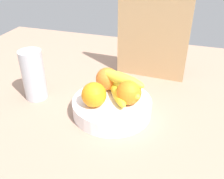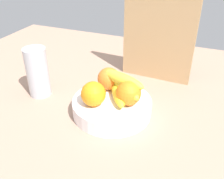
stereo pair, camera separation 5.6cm
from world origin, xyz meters
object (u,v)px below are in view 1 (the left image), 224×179
object	(u,v)px
fruit_bowl	(112,106)
cutting_board	(152,35)
orange_front_right	(129,92)
orange_center	(107,79)
banana_bunch	(121,86)
orange_front_left	(94,95)
thermos_tumbler	(33,75)

from	to	relation	value
fruit_bowl	cutting_board	size ratio (longest dim) A/B	0.72
orange_front_right	orange_center	bearing A→B (deg)	146.03
banana_bunch	orange_front_right	bearing A→B (deg)	-38.60
orange_front_right	orange_center	world-z (taller)	same
orange_front_left	orange_front_right	world-z (taller)	same
orange_center	thermos_tumbler	size ratio (longest dim) A/B	0.43
orange_center	thermos_tumbler	distance (cm)	26.08
fruit_bowl	orange_center	xyz separation A→B (cm)	(-3.75, 6.31, 6.46)
thermos_tumbler	orange_center	bearing A→B (deg)	11.98
fruit_bowl	orange_front_left	size ratio (longest dim) A/B	3.31
orange_front_right	orange_center	xyz separation A→B (cm)	(-9.36, 6.31, 0.00)
orange_center	banana_bunch	world-z (taller)	banana_bunch
banana_bunch	orange_front_left	bearing A→B (deg)	-130.74
fruit_bowl	cutting_board	bearing A→B (deg)	76.65
fruit_bowl	thermos_tumbler	size ratio (longest dim) A/B	1.43
orange_front_left	banana_bunch	xyz separation A→B (cm)	(6.39, 7.42, 0.27)
orange_center	orange_front_right	bearing A→B (deg)	-33.97
orange_front_right	banana_bunch	distance (cm)	4.64
orange_front_right	orange_center	size ratio (longest dim) A/B	1.00
thermos_tumbler	orange_front_right	bearing A→B (deg)	-1.47
orange_front_left	thermos_tumbler	size ratio (longest dim) A/B	0.43
banana_bunch	thermos_tumbler	bearing A→B (deg)	-176.35
orange_center	fruit_bowl	bearing A→B (deg)	-59.28
orange_front_left	orange_center	world-z (taller)	same
fruit_bowl	thermos_tumbler	xyz separation A→B (cm)	(-29.25, 0.90, 6.56)
cutting_board	orange_front_left	bearing A→B (deg)	-105.90
banana_bunch	thermos_tumbler	world-z (taller)	thermos_tumbler
orange_front_right	orange_center	distance (cm)	11.29
orange_front_right	banana_bunch	xyz separation A→B (cm)	(-3.62, 2.89, 0.27)
fruit_bowl	banana_bunch	xyz separation A→B (cm)	(1.99, 2.89, 6.72)
orange_center	banana_bunch	size ratio (longest dim) A/B	0.45
thermos_tumbler	cutting_board	bearing A→B (deg)	38.46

